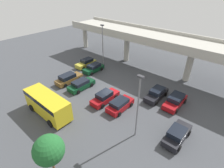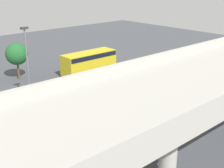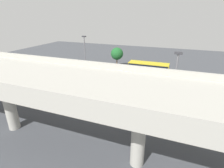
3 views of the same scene
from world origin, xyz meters
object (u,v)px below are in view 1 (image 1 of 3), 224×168
Objects in this scene: parked_car_0 at (86,63)px; lamp_post_mid_lot at (138,103)px; parked_car_2 at (81,85)px; parked_car_5 at (157,94)px; parked_car_3 at (105,97)px; parked_car_7 at (177,134)px; parked_car_8 at (94,68)px; parked_car_4 at (120,104)px; lamp_post_near_aisle at (103,43)px; parked_car_6 at (175,101)px; tree_front_left at (49,150)px; parked_car_1 at (69,78)px; shuttle_bus at (47,103)px.

lamp_post_mid_lot is (18.39, -8.79, 3.91)m from parked_car_0.
parked_car_5 reaches higher than parked_car_2.
parked_car_7 is at bearing -89.70° from parked_car_3.
lamp_post_mid_lot is (12.59, -2.52, 3.93)m from parked_car_2.
parked_car_3 is 11.06m from parked_car_7.
parked_car_7 is 1.05× the size of parked_car_8.
parked_car_4 is 0.54× the size of lamp_post_mid_lot.
parked_car_4 is 8.28m from parked_car_7.
parked_car_5 is 15.11m from lamp_post_near_aisle.
parked_car_4 is 0.94× the size of parked_car_7.
parked_car_6 is at bearing 93.33° from parked_car_5.
parked_car_6 is (8.25, 5.93, 0.01)m from parked_car_3.
parked_car_2 is at bearing 129.87° from tree_front_left.
parked_car_3 is (11.24, -6.33, 0.01)m from parked_car_0.
parked_car_7 is (2.80, -5.87, -0.02)m from parked_car_6.
parked_car_7 is 0.54× the size of lamp_post_near_aisle.
parked_car_2 is 10.38m from lamp_post_near_aisle.
parked_car_3 is 0.61× the size of lamp_post_mid_lot.
parked_car_5 is at bearing -42.92° from parked_car_3.
parked_car_5 reaches higher than parked_car_7.
parked_car_4 is at bearing 149.60° from lamp_post_mid_lot.
parked_car_1 reaches higher than parked_car_4.
lamp_post_mid_lot is at bearing -98.50° from parked_car_1.
shuttle_bus is at bearing 115.46° from parked_car_7.
lamp_post_mid_lot reaches higher than parked_car_3.
parked_car_5 is 2.90m from parked_car_6.
shuttle_bus is at bearing -145.09° from parked_car_1.
lamp_post_mid_lot is at bearing 122.89° from parked_car_7.
shuttle_bus is at bearing -166.95° from parked_car_2.
parked_car_4 is (8.22, 0.04, 0.02)m from parked_car_2.
parked_car_3 reaches higher than parked_car_0.
parked_car_1 is 9.94m from lamp_post_near_aisle.
parked_car_4 is 9.74m from shuttle_bus.
parked_car_3 is at bearing -90.59° from parked_car_2.
parked_car_1 is 1.06× the size of tree_front_left.
parked_car_1 reaches higher than parked_car_7.
parked_car_5 is 0.64× the size of shuttle_bus.
lamp_post_mid_lot is at bearing 64.44° from parked_car_0.
parked_car_3 is (5.44, -0.06, 0.04)m from parked_car_2.
parked_car_2 is 0.56× the size of lamp_post_near_aisle.
parked_car_0 is at bearing -91.95° from parked_car_5.
tree_front_left is (-1.27, -17.11, 2.46)m from parked_car_5.
parked_car_8 is (-13.76, -0.02, -0.05)m from parked_car_5.
parked_car_0 is at bearing 60.63° from parked_car_3.
parked_car_2 is 0.59× the size of lamp_post_mid_lot.
parked_car_6 is (5.48, 5.83, 0.03)m from parked_car_4.
parked_car_4 is at bearing -132.75° from shuttle_bus.
parked_car_8 is 13.60m from shuttle_bus.
parked_car_3 is 2.78m from parked_car_4.
parked_car_0 is at bearing 130.93° from tree_front_left.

